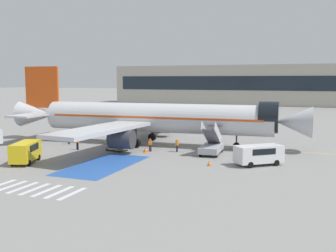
% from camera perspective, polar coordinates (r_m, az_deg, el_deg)
% --- Properties ---
extents(ground_plane, '(600.00, 600.00, 0.00)m').
position_cam_1_polar(ground_plane, '(53.89, -0.61, -2.63)').
color(ground_plane, gray).
extents(apron_leadline_yellow, '(75.08, 5.02, 0.01)m').
position_cam_1_polar(apron_leadline_yellow, '(53.42, -1.83, -2.71)').
color(apron_leadline_yellow, gold).
rests_on(apron_leadline_yellow, ground_plane).
extents(apron_stand_patch_blue, '(5.45, 11.72, 0.01)m').
position_cam_1_polar(apron_stand_patch_blue, '(41.28, -9.38, -5.62)').
color(apron_stand_patch_blue, '#2856A8').
rests_on(apron_stand_patch_blue, ground_plane).
extents(apron_walkway_bar_0, '(0.44, 3.60, 0.01)m').
position_cam_1_polar(apron_walkway_bar_0, '(36.23, -23.20, -7.84)').
color(apron_walkway_bar_0, silver).
rests_on(apron_walkway_bar_0, ground_plane).
extents(apron_walkway_bar_1, '(0.44, 3.60, 0.01)m').
position_cam_1_polar(apron_walkway_bar_1, '(35.42, -21.80, -8.11)').
color(apron_walkway_bar_1, silver).
rests_on(apron_walkway_bar_1, ground_plane).
extents(apron_walkway_bar_2, '(0.44, 3.60, 0.01)m').
position_cam_1_polar(apron_walkway_bar_2, '(34.63, -20.33, -8.38)').
color(apron_walkway_bar_2, silver).
rests_on(apron_walkway_bar_2, ground_plane).
extents(apron_walkway_bar_3, '(0.44, 3.60, 0.01)m').
position_cam_1_polar(apron_walkway_bar_3, '(33.87, -18.79, -8.65)').
color(apron_walkway_bar_3, silver).
rests_on(apron_walkway_bar_3, ground_plane).
extents(apron_walkway_bar_4, '(0.44, 3.60, 0.01)m').
position_cam_1_polar(apron_walkway_bar_4, '(33.13, -17.17, -8.94)').
color(apron_walkway_bar_4, silver).
rests_on(apron_walkway_bar_4, ground_plane).
extents(apron_walkway_bar_5, '(0.44, 3.60, 0.01)m').
position_cam_1_polar(apron_walkway_bar_5, '(32.42, -15.49, -9.23)').
color(apron_walkway_bar_5, silver).
rests_on(apron_walkway_bar_5, ground_plane).
extents(apron_walkway_bar_6, '(0.44, 3.60, 0.01)m').
position_cam_1_polar(apron_walkway_bar_6, '(31.74, -13.72, -9.52)').
color(apron_walkway_bar_6, silver).
rests_on(apron_walkway_bar_6, ground_plane).
extents(airliner, '(41.55, 34.56, 10.68)m').
position_cam_1_polar(airliner, '(53.16, -2.51, 1.19)').
color(airliner, silver).
rests_on(airliner, ground_plane).
extents(boarding_stairs_forward, '(2.50, 5.34, 4.09)m').
position_cam_1_polar(boarding_stairs_forward, '(46.73, 6.32, -2.88)').
color(boarding_stairs_forward, '#ADB2BA').
rests_on(boarding_stairs_forward, ground_plane).
extents(fuel_tanker, '(8.83, 3.77, 3.48)m').
position_cam_1_polar(fuel_tanker, '(78.69, 0.78, 1.64)').
color(fuel_tanker, '#38383D').
rests_on(fuel_tanker, ground_plane).
extents(service_van_0, '(3.34, 4.97, 2.22)m').
position_cam_1_polar(service_van_0, '(44.18, -19.97, -3.39)').
color(service_van_0, yellow).
rests_on(service_van_0, ground_plane).
extents(service_van_2, '(5.05, 4.71, 2.05)m').
position_cam_1_polar(service_van_2, '(41.59, 13.03, -3.89)').
color(service_van_2, silver).
rests_on(service_van_2, ground_plane).
extents(baggage_cart, '(2.90, 2.13, 0.87)m').
position_cam_1_polar(baggage_cart, '(49.14, -7.46, -3.30)').
color(baggage_cart, gray).
rests_on(baggage_cart, ground_plane).
extents(ground_crew_0, '(0.48, 0.34, 1.62)m').
position_cam_1_polar(ground_crew_0, '(48.26, -2.59, -2.63)').
color(ground_crew_0, '#191E38').
rests_on(ground_crew_0, ground_plane).
extents(ground_crew_1, '(0.28, 0.45, 1.64)m').
position_cam_1_polar(ground_crew_1, '(47.95, 1.32, -2.66)').
color(ground_crew_1, '#191E38').
rests_on(ground_crew_1, ground_plane).
extents(ground_crew_2, '(0.44, 0.26, 1.84)m').
position_cam_1_polar(ground_crew_2, '(50.62, -13.02, -2.19)').
color(ground_crew_2, '#191E38').
rests_on(ground_crew_2, ground_plane).
extents(ground_crew_3, '(0.47, 0.33, 1.61)m').
position_cam_1_polar(ground_crew_3, '(55.20, -14.21, -1.64)').
color(ground_crew_3, '#2D2D33').
rests_on(ground_crew_3, ground_plane).
extents(traffic_cone_0, '(0.57, 0.57, 0.63)m').
position_cam_1_polar(traffic_cone_0, '(47.88, -3.29, -3.44)').
color(traffic_cone_0, orange).
rests_on(traffic_cone_0, ground_plane).
extents(traffic_cone_1, '(0.48, 0.48, 0.53)m').
position_cam_1_polar(traffic_cone_1, '(40.63, 6.02, -5.39)').
color(traffic_cone_1, orange).
rests_on(traffic_cone_1, ground_plane).
extents(terminal_building, '(131.24, 12.10, 13.70)m').
position_cam_1_polar(terminal_building, '(138.64, 18.55, 5.62)').
color(terminal_building, '#B2AD9E').
rests_on(terminal_building, ground_plane).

